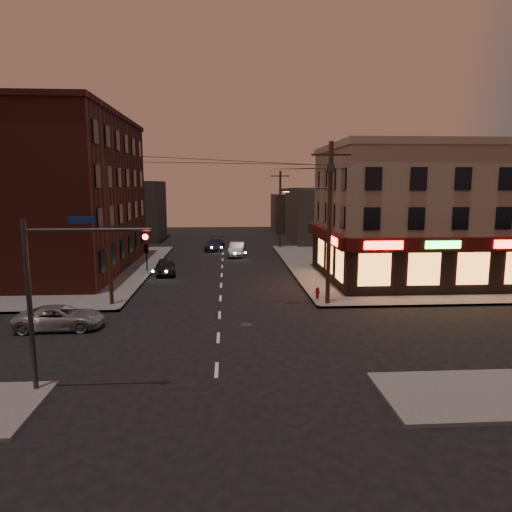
{
  "coord_description": "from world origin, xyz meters",
  "views": [
    {
      "loc": [
        0.49,
        -21.93,
        7.59
      ],
      "look_at": [
        2.27,
        5.87,
        3.2
      ],
      "focal_mm": 32.0,
      "sensor_mm": 36.0,
      "label": 1
    }
  ],
  "objects": [
    {
      "name": "sedan_mid",
      "position": [
        1.55,
        26.35,
        0.73
      ],
      "size": [
        2.07,
        4.6,
        1.46
      ],
      "primitive_type": "imported",
      "rotation": [
        0.0,
        0.0,
        -0.12
      ],
      "color": "#63605C",
      "rests_on": "ground"
    },
    {
      "name": "bg_building_ne_a",
      "position": [
        14.0,
        38.0,
        3.5
      ],
      "size": [
        10.0,
        12.0,
        7.0
      ],
      "primitive_type": "cube",
      "color": "#3F3D3A",
      "rests_on": "ground"
    },
    {
      "name": "sedan_far",
      "position": [
        -0.95,
        30.9,
        0.69
      ],
      "size": [
        2.46,
        4.94,
        1.38
      ],
      "primitive_type": "imported",
      "rotation": [
        0.0,
        0.0,
        -0.11
      ],
      "color": "#1B1A35",
      "rests_on": "ground"
    },
    {
      "name": "suv_cross",
      "position": [
        -8.37,
        1.97,
        0.62
      ],
      "size": [
        4.54,
        2.22,
        1.24
      ],
      "primitive_type": "imported",
      "rotation": [
        0.0,
        0.0,
        1.61
      ],
      "color": "gray",
      "rests_on": "ground"
    },
    {
      "name": "sidewalk_ne",
      "position": [
        18.0,
        19.0,
        0.07
      ],
      "size": [
        24.0,
        28.0,
        0.15
      ],
      "primitive_type": "cube",
      "color": "#514F4C",
      "rests_on": "ground"
    },
    {
      "name": "pizza_building",
      "position": [
        15.93,
        13.43,
        5.35
      ],
      "size": [
        15.85,
        12.85,
        10.5
      ],
      "color": "gray",
      "rests_on": "sidewalk_ne"
    },
    {
      "name": "sidewalk_nw",
      "position": [
        -18.0,
        19.0,
        0.07
      ],
      "size": [
        24.0,
        28.0,
        0.15
      ],
      "primitive_type": "cube",
      "color": "#514F4C",
      "rests_on": "ground"
    },
    {
      "name": "utility_pole_main",
      "position": [
        6.68,
        5.8,
        5.76
      ],
      "size": [
        4.2,
        0.44,
        10.0
      ],
      "color": "#382619",
      "rests_on": "sidewalk_ne"
    },
    {
      "name": "utility_pole_far",
      "position": [
        6.8,
        32.0,
        4.65
      ],
      "size": [
        0.26,
        0.26,
        9.0
      ],
      "primitive_type": "cylinder",
      "color": "#382619",
      "rests_on": "sidewalk_ne"
    },
    {
      "name": "brick_apartment",
      "position": [
        -14.5,
        19.0,
        6.65
      ],
      "size": [
        12.0,
        20.0,
        13.0
      ],
      "primitive_type": "cube",
      "color": "#4D1E19",
      "rests_on": "sidewalk_nw"
    },
    {
      "name": "ground",
      "position": [
        0.0,
        0.0,
        0.0
      ],
      "size": [
        120.0,
        120.0,
        0.0
      ],
      "primitive_type": "plane",
      "color": "black",
      "rests_on": "ground"
    },
    {
      "name": "bg_building_nw",
      "position": [
        -13.0,
        42.0,
        4.0
      ],
      "size": [
        9.0,
        10.0,
        8.0
      ],
      "primitive_type": "cube",
      "color": "#3F3D3A",
      "rests_on": "ground"
    },
    {
      "name": "utility_pole_west",
      "position": [
        -6.8,
        6.5,
        4.65
      ],
      "size": [
        0.24,
        0.24,
        9.0
      ],
      "primitive_type": "cylinder",
      "color": "#382619",
      "rests_on": "sidewalk_nw"
    },
    {
      "name": "sedan_near",
      "position": [
        -4.74,
        16.53,
        0.68
      ],
      "size": [
        2.13,
        4.18,
        1.36
      ],
      "primitive_type": "imported",
      "rotation": [
        0.0,
        0.0,
        0.13
      ],
      "color": "black",
      "rests_on": "ground"
    },
    {
      "name": "bg_building_ne_b",
      "position": [
        12.0,
        52.0,
        3.0
      ],
      "size": [
        8.0,
        8.0,
        6.0
      ],
      "primitive_type": "cube",
      "color": "#3F3D3A",
      "rests_on": "ground"
    },
    {
      "name": "traffic_signal",
      "position": [
        -5.57,
        -5.6,
        4.16
      ],
      "size": [
        4.49,
        0.32,
        6.47
      ],
      "color": "#333538",
      "rests_on": "ground"
    },
    {
      "name": "fire_hydrant",
      "position": [
        6.4,
        7.02,
        0.56
      ],
      "size": [
        0.33,
        0.33,
        0.76
      ],
      "rotation": [
        0.0,
        0.0,
        -0.09
      ],
      "color": "maroon",
      "rests_on": "sidewalk_ne"
    }
  ]
}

